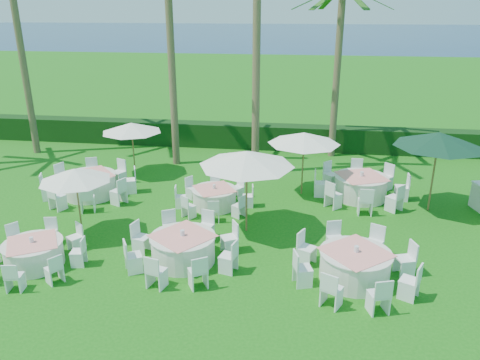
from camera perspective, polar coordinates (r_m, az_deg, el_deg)
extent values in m
plane|color=#125E10|center=(13.38, -7.51, -10.60)|extent=(120.00, 120.00, 0.00)
cube|color=black|center=(24.06, -0.14, 5.44)|extent=(34.00, 1.00, 1.20)
plane|color=#061D41|center=(113.25, 6.57, 16.98)|extent=(260.00, 260.00, 0.00)
cylinder|color=silver|center=(14.44, -23.82, -8.29)|extent=(1.58, 1.58, 0.68)
cylinder|color=silver|center=(14.28, -24.02, -7.05)|extent=(1.64, 1.64, 0.03)
cube|color=#FF9186|center=(14.27, -24.04, -6.96)|extent=(1.75, 1.75, 0.01)
cylinder|color=silver|center=(14.23, -24.09, -6.65)|extent=(0.11, 0.11, 0.15)
cube|color=white|center=(13.97, -19.16, -8.28)|extent=(0.44, 0.44, 0.82)
cube|color=white|center=(14.81, -19.49, -6.62)|extent=(0.54, 0.54, 0.82)
cube|color=white|center=(15.41, -22.17, -5.90)|extent=(0.44, 0.44, 0.82)
cube|color=white|center=(15.46, -25.66, -6.37)|extent=(0.54, 0.54, 0.82)
cube|color=white|center=(13.43, -25.82, -10.51)|extent=(0.44, 0.44, 0.82)
cube|color=white|center=(13.38, -21.76, -9.98)|extent=(0.54, 0.54, 0.82)
cylinder|color=silver|center=(13.50, -6.94, -8.35)|extent=(1.79, 1.79, 0.78)
cylinder|color=silver|center=(13.31, -7.01, -6.85)|extent=(1.87, 1.87, 0.03)
cube|color=#FF9186|center=(13.30, -7.02, -6.75)|extent=(2.03, 2.03, 0.01)
cylinder|color=silver|center=(13.26, -7.03, -6.43)|extent=(0.12, 0.12, 0.17)
cube|color=white|center=(13.83, -1.32, -7.07)|extent=(0.60, 0.60, 0.93)
cube|color=white|center=(14.55, -4.24, -5.66)|extent=(0.53, 0.53, 0.93)
cube|color=white|center=(14.67, -8.44, -5.60)|extent=(0.60, 0.60, 0.93)
cube|color=white|center=(14.14, -11.94, -6.89)|extent=(0.53, 0.53, 0.93)
cube|color=white|center=(13.23, -12.88, -9.02)|extent=(0.60, 0.60, 0.93)
cube|color=white|center=(12.43, -10.17, -10.86)|extent=(0.53, 0.53, 0.93)
cube|color=white|center=(12.29, -5.16, -11.00)|extent=(0.60, 0.60, 0.93)
cube|color=white|center=(12.89, -1.45, -9.28)|extent=(0.53, 0.53, 0.93)
cylinder|color=silver|center=(12.94, 13.81, -10.18)|extent=(1.83, 1.83, 0.79)
cylinder|color=silver|center=(12.74, 13.96, -8.61)|extent=(1.90, 1.90, 0.03)
cube|color=#FF9186|center=(12.73, 13.97, -8.51)|extent=(2.08, 2.08, 0.01)
cylinder|color=silver|center=(12.69, 14.01, -8.17)|extent=(0.13, 0.13, 0.17)
cube|color=white|center=(13.50, 19.49, -9.07)|extent=(0.56, 0.56, 0.95)
cube|color=white|center=(14.09, 16.05, -7.35)|extent=(0.60, 0.60, 0.95)
cube|color=white|center=(14.05, 11.58, -7.02)|extent=(0.56, 0.56, 0.95)
cube|color=white|center=(13.38, 8.14, -8.26)|extent=(0.60, 0.60, 0.95)
cube|color=white|center=(12.44, 7.68, -10.64)|extent=(0.56, 0.56, 0.95)
cube|color=white|center=(11.76, 11.14, -12.88)|extent=(0.60, 0.60, 0.95)
cube|color=white|center=(11.81, 16.57, -13.25)|extent=(0.56, 0.56, 0.95)
cube|color=white|center=(12.56, 19.97, -11.49)|extent=(0.60, 0.60, 0.95)
cylinder|color=silver|center=(18.73, -17.81, -0.65)|extent=(1.91, 1.91, 0.83)
cylinder|color=silver|center=(18.59, -17.95, 0.58)|extent=(1.99, 1.99, 0.03)
cube|color=#FF9186|center=(18.58, -17.96, 0.65)|extent=(2.19, 2.19, 0.01)
cylinder|color=silver|center=(18.56, -17.99, 0.90)|extent=(0.13, 0.13, 0.18)
cube|color=white|center=(18.63, -13.27, -0.03)|extent=(0.60, 0.60, 1.00)
cube|color=white|center=(19.64, -14.59, 0.92)|extent=(0.61, 0.61, 1.00)
cube|color=white|center=(20.11, -17.59, 1.08)|extent=(0.60, 0.60, 1.00)
cube|color=white|center=(19.82, -20.70, 0.41)|extent=(0.61, 0.61, 1.00)
cube|color=white|center=(18.90, -22.34, -0.78)|extent=(0.60, 0.60, 1.00)
cube|color=white|center=(17.85, -21.40, -1.87)|extent=(0.61, 0.61, 1.00)
cube|color=white|center=(17.32, -18.12, -2.14)|extent=(0.60, 0.60, 1.00)
cube|color=white|center=(17.65, -14.62, -1.33)|extent=(0.61, 0.61, 1.00)
cylinder|color=silver|center=(16.90, -3.14, -2.24)|extent=(1.55, 1.55, 0.67)
cylinder|color=silver|center=(16.77, -3.16, -1.14)|extent=(1.62, 1.62, 0.03)
cube|color=#FF9186|center=(16.76, -3.16, -1.06)|extent=(1.73, 1.73, 0.01)
cylinder|color=silver|center=(16.73, -3.17, -0.79)|extent=(0.11, 0.11, 0.14)
cube|color=white|center=(16.89, 0.98, -1.98)|extent=(0.44, 0.44, 0.81)
cube|color=white|center=(17.67, -0.29, -0.93)|extent=(0.53, 0.53, 0.81)
cube|color=white|center=(18.01, -3.05, -0.54)|extent=(0.44, 0.44, 0.81)
cube|color=white|center=(17.72, -5.85, -0.98)|extent=(0.53, 0.53, 0.81)
cube|color=white|center=(16.96, -7.25, -2.05)|extent=(0.44, 0.44, 0.81)
cube|color=white|center=(16.14, -6.27, -3.22)|extent=(0.53, 0.53, 0.81)
cube|color=white|center=(15.76, -3.25, -3.72)|extent=(0.44, 0.44, 0.81)
cube|color=white|center=(16.09, -0.15, -3.17)|extent=(0.53, 0.53, 0.81)
cylinder|color=silver|center=(18.23, 14.48, -0.88)|extent=(1.92, 1.92, 0.84)
cylinder|color=silver|center=(18.08, 14.60, 0.38)|extent=(2.00, 2.00, 0.03)
cube|color=#FF9186|center=(18.07, 14.61, 0.46)|extent=(2.03, 2.03, 0.01)
cylinder|color=silver|center=(18.05, 14.63, 0.71)|extent=(0.13, 0.13, 0.18)
cube|color=white|center=(18.45, 19.13, -0.85)|extent=(0.47, 0.47, 1.00)
cube|color=white|center=(19.35, 17.30, 0.35)|extent=(0.66, 0.66, 1.00)
cube|color=white|center=(19.60, 14.05, 0.94)|extent=(0.47, 0.47, 1.00)
cube|color=white|center=(19.09, 11.01, 0.66)|extent=(0.66, 0.66, 1.00)
cube|color=white|center=(18.07, 9.78, -0.42)|extent=(0.47, 0.47, 1.00)
cube|color=white|center=(17.11, 11.34, -1.75)|extent=(0.66, 0.66, 1.00)
cube|color=white|center=(16.81, 15.03, -2.47)|extent=(0.47, 0.47, 1.00)
cube|color=white|center=(17.39, 18.34, -2.05)|extent=(0.66, 0.66, 1.00)
cylinder|color=brown|center=(15.39, -19.07, -2.79)|extent=(0.05, 0.05, 2.15)
cone|color=white|center=(15.05, -19.49, 0.61)|extent=(2.18, 2.18, 0.39)
sphere|color=brown|center=(15.01, -19.55, 1.08)|extent=(0.09, 0.09, 0.09)
cylinder|color=brown|center=(14.75, 0.80, -1.66)|extent=(0.06, 0.06, 2.60)
cone|color=white|center=(14.35, 0.82, 2.67)|extent=(2.98, 2.98, 0.47)
sphere|color=brown|center=(14.30, 0.83, 3.28)|extent=(0.10, 0.10, 0.10)
cylinder|color=brown|center=(20.46, -12.87, 3.61)|extent=(0.05, 0.05, 2.18)
cone|color=white|center=(20.20, -13.09, 6.27)|extent=(2.52, 2.52, 0.39)
sphere|color=brown|center=(20.17, -13.12, 6.64)|extent=(0.09, 0.09, 0.09)
cylinder|color=brown|center=(17.92, 7.65, 1.82)|extent=(0.06, 0.06, 2.36)
cone|color=white|center=(17.61, 7.82, 5.09)|extent=(2.71, 2.71, 0.42)
sphere|color=brown|center=(17.57, 7.84, 5.55)|extent=(0.09, 0.09, 0.09)
cylinder|color=brown|center=(17.57, 22.50, 0.70)|extent=(0.07, 0.07, 2.76)
cone|color=#0D311F|center=(17.22, 23.06, 4.58)|extent=(2.99, 2.99, 0.50)
sphere|color=brown|center=(17.18, 23.14, 5.13)|extent=(0.11, 0.11, 0.11)
cylinder|color=brown|center=(24.45, -25.50, 16.52)|extent=(0.32, 0.32, 11.91)
cylinder|color=brown|center=(20.92, -8.28, 12.87)|extent=(0.32, 0.32, 8.30)
cylinder|color=brown|center=(19.30, 2.05, 17.93)|extent=(0.32, 0.32, 11.99)
cylinder|color=brown|center=(22.38, 11.71, 12.33)|extent=(0.32, 0.32, 7.66)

